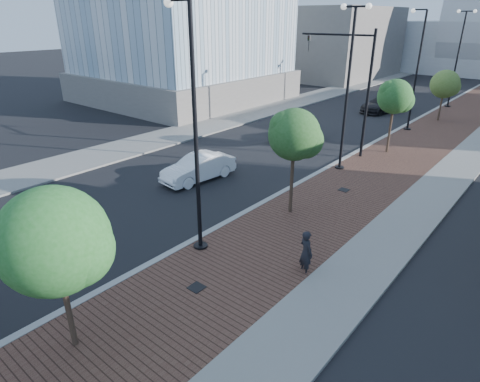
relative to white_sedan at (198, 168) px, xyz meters
The scene contains 20 objects.
sidewalk 26.07m from the white_sedan, 71.37° to the left, with size 7.00×140.00×0.12m, color #4C2D23.
curb 25.17m from the white_sedan, 78.94° to the left, with size 0.30×140.00×0.14m, color gray.
west_sidewalk 26.02m from the white_sedan, 108.31° to the left, with size 4.00×140.00×0.12m, color slate.
white_sedan is the anchor object (origin of this frame).
dark_car_mid 10.42m from the white_sedan, 91.36° to the left, with size 1.97×4.27×1.19m, color black.
dark_car_far 24.28m from the white_sedan, 87.56° to the left, with size 2.11×5.19×1.51m, color black.
pedestrian 10.35m from the white_sedan, 23.06° to the right, with size 0.63×0.41×1.73m, color black.
streetlight_1 8.33m from the white_sedan, 44.94° to the right, with size 1.44×0.56×9.21m.
streetlight_2 9.54m from the white_sedan, 50.97° to the left, with size 1.72×0.56×9.28m.
streetlight_3 19.77m from the white_sedan, 74.13° to the left, with size 1.44×0.56×9.21m.
streetlight_4 31.44m from the white_sedan, 79.97° to the left, with size 1.72×0.56×9.28m.
traffic_mast 11.51m from the white_sedan, 64.97° to the left, with size 5.09×0.20×8.00m.
tree_0 13.29m from the white_sedan, 60.15° to the right, with size 2.83×2.83×4.87m.
tree_1 7.19m from the white_sedan, ahead, with size 2.37×2.32×5.03m.
tree_2 13.75m from the white_sedan, 61.09° to the left, with size 2.30×2.24×4.99m.
tree_3 24.72m from the white_sedan, 74.73° to the left, with size 2.45×2.41×4.49m.
tower_podium 25.43m from the white_sedan, 138.95° to the left, with size 19.00×19.00×3.00m, color slate.
commercial_block_nw 47.39m from the white_sedan, 108.75° to the left, with size 14.00×20.00×10.00m, color slate.
utility_cover_1 10.29m from the white_sedan, 45.30° to the right, with size 0.50×0.50×0.02m, color black.
utility_cover_2 8.14m from the white_sedan, 27.08° to the left, with size 0.50×0.50×0.02m, color black.
Camera 1 is at (10.78, 0.26, 8.60)m, focal length 30.18 mm.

